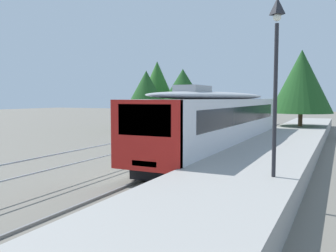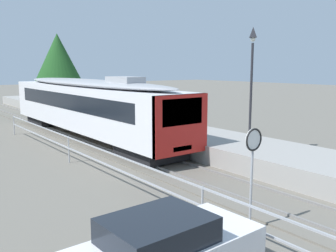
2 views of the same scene
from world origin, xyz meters
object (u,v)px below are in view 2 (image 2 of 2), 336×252
at_px(parked_hatchback_white, 165,251).
at_px(speed_limit_sign, 253,154).
at_px(platform_lamp_mid_platform, 252,62).
at_px(commuter_train, 87,104).

bearing_deg(parked_hatchback_white, speed_limit_sign, 11.60).
xyz_separation_m(platform_lamp_mid_platform, parked_hatchback_white, (-10.10, -6.44, -3.83)).
height_order(commuter_train, platform_lamp_mid_platform, platform_lamp_mid_platform).
bearing_deg(parked_hatchback_white, commuter_train, 69.82).
bearing_deg(speed_limit_sign, platform_lamp_mid_platform, 40.60).
xyz_separation_m(commuter_train, platform_lamp_mid_platform, (4.45, -8.96, 2.48)).
bearing_deg(platform_lamp_mid_platform, commuter_train, 116.41).
height_order(commuter_train, parked_hatchback_white, commuter_train).
bearing_deg(commuter_train, speed_limit_sign, -98.69).
relative_size(platform_lamp_mid_platform, speed_limit_sign, 1.91).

